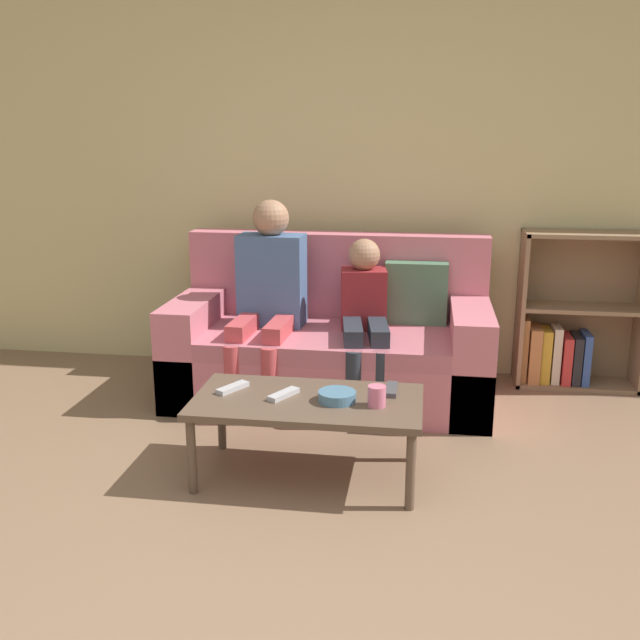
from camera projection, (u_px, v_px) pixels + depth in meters
name	position (u px, v px, depth m)	size (l,w,h in m)	color
wall_back	(358.00, 166.00, 4.41)	(12.00, 0.06, 2.60)	beige
couch	(332.00, 346.00, 4.14)	(1.80, 0.86, 0.92)	#D1707F
bookshelf	(569.00, 325.00, 4.32)	(0.72, 0.28, 0.94)	#8E7051
coffee_table	(307.00, 406.00, 3.14)	(1.01, 0.53, 0.37)	brown
person_adult	(268.00, 287.00, 4.02)	(0.38, 0.61, 1.14)	#C6474C
person_child	(364.00, 313.00, 3.93)	(0.32, 0.63, 0.93)	#282D38
cup_near	(377.00, 396.00, 3.03)	(0.08, 0.08, 0.09)	pink
tv_remote_0	(233.00, 388.00, 3.23)	(0.13, 0.17, 0.02)	#B7B7BC
tv_remote_1	(284.00, 394.00, 3.15)	(0.12, 0.17, 0.02)	#B7B7BC
tv_remote_2	(392.00, 389.00, 3.21)	(0.05, 0.17, 0.02)	#47474C
snack_bowl	(337.00, 396.00, 3.09)	(0.17, 0.17, 0.05)	teal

